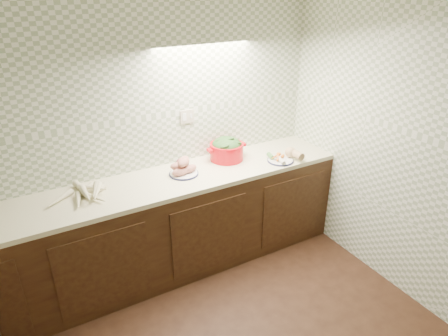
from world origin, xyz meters
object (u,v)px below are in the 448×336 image
sweet_potato_plate (183,168)px  parsnip_pile (77,194)px  onion_bowl (181,165)px  dutch_oven (227,149)px  veg_plate (285,156)px

sweet_potato_plate → parsnip_pile: bearing=177.9°
onion_bowl → dutch_oven: dutch_oven is taller
parsnip_pile → onion_bowl: size_ratio=3.39×
dutch_oven → parsnip_pile: bearing=-175.0°
dutch_oven → onion_bowl: bearing=179.4°
onion_bowl → dutch_oven: bearing=-3.3°
onion_bowl → dutch_oven: size_ratio=0.34×
parsnip_pile → onion_bowl: 0.91m
parsnip_pile → dutch_oven: 1.36m
parsnip_pile → sweet_potato_plate: bearing=-2.1°
sweet_potato_plate → veg_plate: 0.96m
sweet_potato_plate → veg_plate: size_ratio=0.84×
parsnip_pile → veg_plate: size_ratio=1.45×
veg_plate → onion_bowl: bearing=161.4°
parsnip_pile → dutch_oven: dutch_oven is taller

